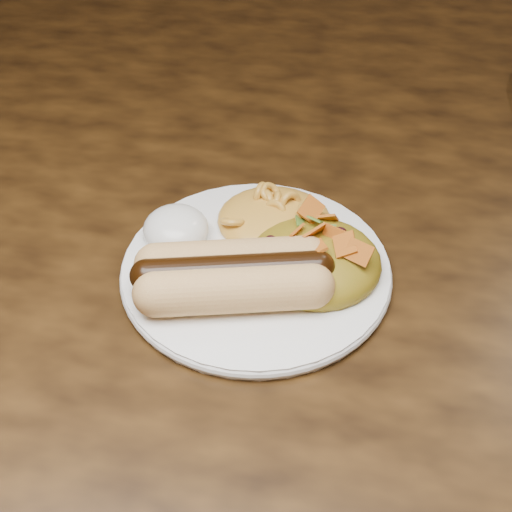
# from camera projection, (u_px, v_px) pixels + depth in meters

# --- Properties ---
(table) EXTENTS (1.60, 0.90, 0.75)m
(table) POSITION_uv_depth(u_px,v_px,m) (211.00, 240.00, 0.77)
(table) COLOR #43280E
(table) RESTS_ON floor
(plate) EXTENTS (0.26, 0.26, 0.01)m
(plate) POSITION_uv_depth(u_px,v_px,m) (256.00, 271.00, 0.59)
(plate) COLOR white
(plate) RESTS_ON table
(hotdog) EXTENTS (0.12, 0.09, 0.03)m
(hotdog) POSITION_uv_depth(u_px,v_px,m) (233.00, 275.00, 0.56)
(hotdog) COLOR #E5C46E
(hotdog) RESTS_ON plate
(mac_and_cheese) EXTENTS (0.11, 0.10, 0.03)m
(mac_and_cheese) POSITION_uv_depth(u_px,v_px,m) (275.00, 207.00, 0.61)
(mac_and_cheese) COLOR orange
(mac_and_cheese) RESTS_ON plate
(sour_cream) EXTENTS (0.07, 0.07, 0.03)m
(sour_cream) POSITION_uv_depth(u_px,v_px,m) (175.00, 222.00, 0.60)
(sour_cream) COLOR white
(sour_cream) RESTS_ON plate
(taco_salad) EXTENTS (0.10, 0.10, 0.04)m
(taco_salad) POSITION_uv_depth(u_px,v_px,m) (315.00, 252.00, 0.58)
(taco_salad) COLOR #A75C13
(taco_salad) RESTS_ON plate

